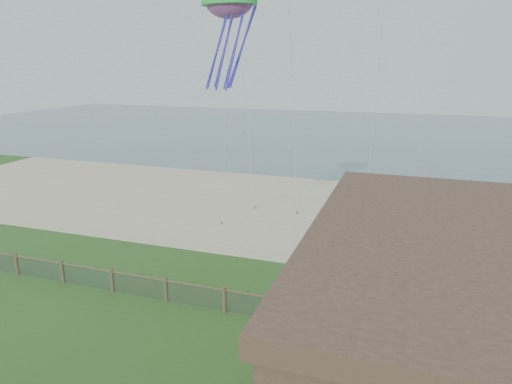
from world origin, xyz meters
The scene contains 5 objects.
sand_beach centered at (0.00, 22.00, 0.00)m, with size 72.00×20.00×0.02m, color #C5B68E.
ocean centered at (0.00, 66.00, 0.00)m, with size 160.00×68.00×0.02m, color slate.
chainlink_fence centered at (0.00, 6.00, 0.55)m, with size 36.20×0.20×1.25m, color brown, non-canonical shape.
picnic_table centered at (6.34, 5.00, 0.35)m, with size 1.66×1.25×0.70m, color brown, non-canonical shape.
octopus_kite centered at (-2.72, 13.92, 12.76)m, with size 3.23×2.28×6.66m, color #FF3628, non-canonical shape.
Camera 1 is at (7.28, -11.17, 10.91)m, focal length 32.00 mm.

